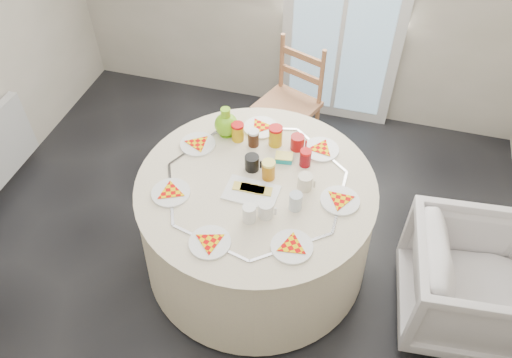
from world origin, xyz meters
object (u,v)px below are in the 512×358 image
(wooden_chair, at_px, (287,106))
(armchair, at_px, (473,281))
(green_pitcher, at_px, (226,121))
(table, at_px, (256,223))

(wooden_chair, xyz_separation_m, armchair, (1.44, -1.23, -0.08))
(armchair, height_order, green_pitcher, green_pitcher)
(armchair, bearing_deg, table, 81.05)
(wooden_chair, bearing_deg, table, -65.17)
(table, relative_size, green_pitcher, 7.48)
(table, xyz_separation_m, green_pitcher, (-0.31, 0.39, 0.49))
(armchair, xyz_separation_m, green_pitcher, (-1.69, 0.47, 0.48))
(wooden_chair, distance_m, armchair, 1.90)
(table, bearing_deg, green_pitcher, 129.02)
(armchair, bearing_deg, green_pitcher, 68.89)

